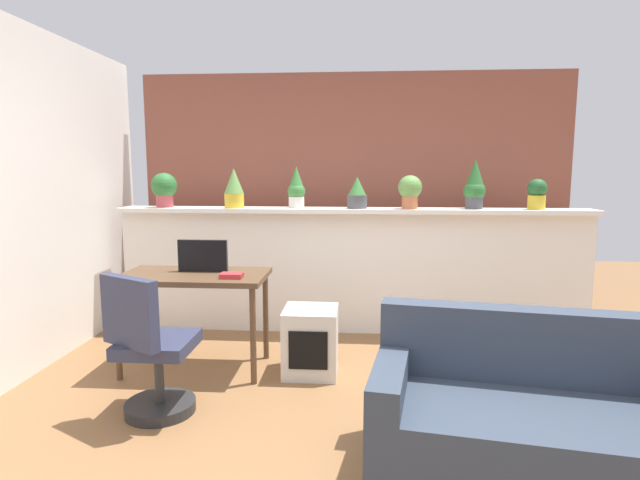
{
  "coord_description": "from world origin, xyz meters",
  "views": [
    {
      "loc": [
        0.05,
        -2.69,
        1.53
      ],
      "look_at": [
        -0.23,
        1.04,
        1.01
      ],
      "focal_mm": 28.4,
      "sensor_mm": 36.0,
      "label": 1
    }
  ],
  "objects": [
    {
      "name": "side_cube_shelf",
      "position": [
        -0.29,
        0.95,
        0.25
      ],
      "size": [
        0.4,
        0.41,
        0.5
      ],
      "color": "silver",
      "rests_on": "ground"
    },
    {
      "name": "potted_plant_5",
      "position": [
        1.1,
        1.98,
        1.39
      ],
      "size": [
        0.19,
        0.19,
        0.45
      ],
      "color": "#4C4C51",
      "rests_on": "plant_shelf"
    },
    {
      "name": "potted_plant_6",
      "position": [
        1.65,
        1.97,
        1.32
      ],
      "size": [
        0.17,
        0.17,
        0.27
      ],
      "color": "gold",
      "rests_on": "plant_shelf"
    },
    {
      "name": "potted_plant_2",
      "position": [
        -0.52,
        1.98,
        1.36
      ],
      "size": [
        0.16,
        0.16,
        0.38
      ],
      "color": "silver",
      "rests_on": "plant_shelf"
    },
    {
      "name": "potted_plant_3",
      "position": [
        0.05,
        1.95,
        1.31
      ],
      "size": [
        0.18,
        0.18,
        0.29
      ],
      "color": "#4C4C51",
      "rests_on": "plant_shelf"
    },
    {
      "name": "divider_wall",
      "position": [
        0.0,
        2.0,
        0.57
      ],
      "size": [
        4.35,
        0.16,
        1.14
      ],
      "primitive_type": "cube",
      "color": "white",
      "rests_on": "ground"
    },
    {
      "name": "book_on_desk",
      "position": [
        -0.86,
        0.85,
        0.77
      ],
      "size": [
        0.16,
        0.11,
        0.04
      ],
      "primitive_type": "cube",
      "color": "#B22D33",
      "rests_on": "desk"
    },
    {
      "name": "tv_monitor",
      "position": [
        -1.13,
        1.06,
        0.87
      ],
      "size": [
        0.38,
        0.04,
        0.25
      ],
      "primitive_type": "cube",
      "color": "black",
      "rests_on": "desk"
    },
    {
      "name": "potted_plant_4",
      "position": [
        0.52,
        1.94,
        1.35
      ],
      "size": [
        0.22,
        0.22,
        0.3
      ],
      "color": "#C66B42",
      "rests_on": "plant_shelf"
    },
    {
      "name": "potted_plant_0",
      "position": [
        -1.77,
        1.97,
        1.36
      ],
      "size": [
        0.24,
        0.24,
        0.32
      ],
      "color": "#B7474C",
      "rests_on": "plant_shelf"
    },
    {
      "name": "couch",
      "position": [
        0.93,
        -0.27,
        0.28
      ],
      "size": [
        1.66,
        1.0,
        0.8
      ],
      "color": "#333D4C",
      "rests_on": "ground"
    },
    {
      "name": "desk",
      "position": [
        -1.18,
        0.98,
        0.67
      ],
      "size": [
        1.1,
        0.6,
        0.75
      ],
      "color": "brown",
      "rests_on": "ground"
    },
    {
      "name": "potted_plant_1",
      "position": [
        -1.09,
        1.94,
        1.36
      ],
      "size": [
        0.18,
        0.18,
        0.37
      ],
      "color": "gold",
      "rests_on": "plant_shelf"
    },
    {
      "name": "office_chair",
      "position": [
        -1.22,
        0.21,
        0.39
      ],
      "size": [
        0.52,
        0.52,
        0.91
      ],
      "color": "#262628",
      "rests_on": "ground"
    },
    {
      "name": "brick_wall_behind",
      "position": [
        0.0,
        2.6,
        1.25
      ],
      "size": [
        4.35,
        0.1,
        2.5
      ],
      "primitive_type": "cube",
      "color": "brown",
      "rests_on": "ground"
    },
    {
      "name": "ground_plane",
      "position": [
        0.0,
        0.0,
        0.0
      ],
      "size": [
        12.0,
        12.0,
        0.0
      ],
      "primitive_type": "plane",
      "color": "brown"
    },
    {
      "name": "plant_shelf",
      "position": [
        0.0,
        1.96,
        1.16
      ],
      "size": [
        4.35,
        0.32,
        0.04
      ],
      "primitive_type": "cube",
      "color": "white",
      "rests_on": "divider_wall"
    }
  ]
}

